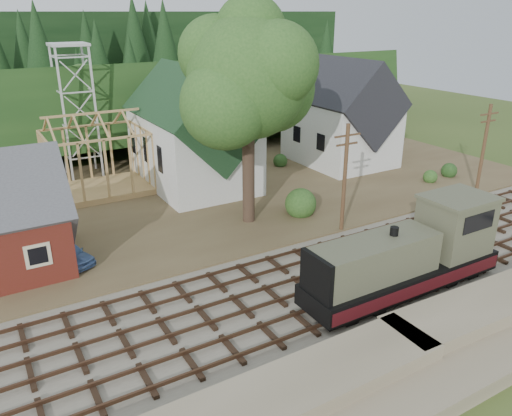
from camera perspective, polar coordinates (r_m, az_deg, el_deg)
ground at (r=29.35m, az=5.56°, el=-9.30°), size 140.00×140.00×0.00m
embankment at (r=24.31m, az=17.92°, el=-17.80°), size 64.00×5.00×1.60m
railroad_bed at (r=29.31m, az=5.56°, el=-9.16°), size 64.00×11.00×0.16m
village_flat at (r=43.68m, az=-8.34°, el=1.44°), size 64.00×26.00×0.30m
hillside at (r=65.73m, az=-16.51°, el=7.48°), size 70.00×28.96×12.74m
ridge at (r=81.03m, az=-19.48°, el=9.67°), size 80.00×20.00×12.00m
church at (r=44.49m, az=-7.14°, el=8.63°), size 8.40×15.17×13.00m
farmhouse at (r=52.31m, az=9.68°, el=10.08°), size 8.40×10.80×10.60m
timber_frame at (r=44.73m, az=-17.69°, el=5.31°), size 8.20×6.20×6.99m
lattice_tower at (r=49.29m, az=-20.33°, el=14.49°), size 3.20×3.20×12.12m
big_tree at (r=35.19m, az=-0.75°, el=13.74°), size 10.90×8.40×14.70m
telegraph_pole_near at (r=35.36m, az=10.11°, el=3.50°), size 2.20×0.28×8.00m
telegraph_pole_far at (r=46.26m, az=24.56°, el=6.15°), size 2.20×0.28×8.00m
locomotive at (r=29.47m, az=17.26°, el=-5.27°), size 12.50×3.12×4.98m
car_blue at (r=33.28m, az=-20.71°, el=-4.89°), size 3.07×4.22×1.34m
car_red at (r=55.21m, az=13.28°, el=6.19°), size 4.58×2.41×1.23m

